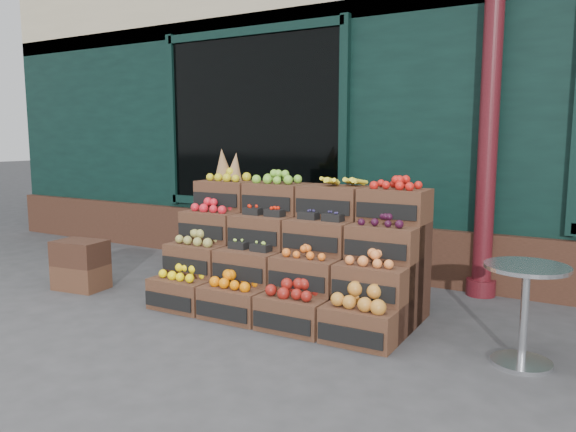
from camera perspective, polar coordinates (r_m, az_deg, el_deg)
The scene contains 6 objects.
ground at distance 4.49m, azimuth -2.46°, elevation -12.10°, with size 60.00×60.00×0.00m, color #373739.
shop_facade at distance 8.97m, azimuth 16.23°, elevation 13.24°, with size 12.00×6.24×4.80m.
crate_display at distance 5.04m, azimuth 0.28°, elevation -4.59°, with size 2.31×1.16×1.43m.
spare_crates at distance 6.11m, azimuth -20.32°, elevation -4.68°, with size 0.54×0.41×0.50m.
bistro_table at distance 4.15m, azimuth 22.93°, elevation -8.14°, with size 0.55×0.55×0.70m.
shopkeeper at distance 7.79m, azimuth -3.50°, elevation 3.35°, with size 0.66×0.43×1.81m, color #18561D.
Camera 1 is at (2.32, -3.51, 1.56)m, focal length 35.00 mm.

